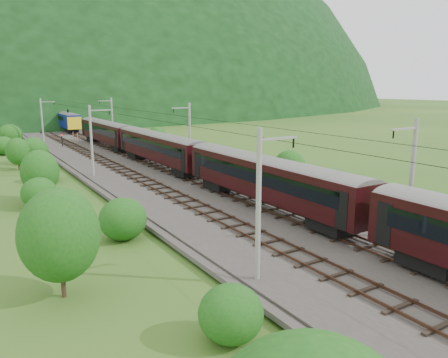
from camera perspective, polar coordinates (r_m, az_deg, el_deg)
ground at (r=27.77m, az=14.95°, el=-10.20°), size 600.00×600.00×0.00m
railbed at (r=34.90m, az=3.03°, el=-4.93°), size 14.00×220.00×0.30m
track_left at (r=33.59m, az=-0.36°, el=-5.20°), size 2.40×220.00×0.27m
track_right at (r=36.20m, az=6.17°, el=-4.00°), size 2.40×220.00×0.27m
catenary_left at (r=51.45m, az=-16.86°, el=5.00°), size 2.54×192.28×8.00m
catenary_right at (r=55.78m, az=-4.57°, el=5.98°), size 2.54×192.28×8.00m
overhead_wires at (r=33.55m, az=3.16°, el=6.50°), size 4.83×198.00×0.03m
train at (r=45.12m, az=-2.80°, el=3.25°), size 2.91×140.34×5.05m
hazard_post_near at (r=84.85m, az=-18.57°, el=5.17°), size 0.18×0.18×1.69m
hazard_post_far at (r=89.20m, az=-19.09°, el=5.37°), size 0.16×0.16×1.49m
signal at (r=78.99m, az=-20.40°, el=4.87°), size 0.23×0.23×2.11m
vegetation_left at (r=36.69m, az=-21.15°, el=-1.32°), size 8.92×146.52×6.43m
vegetation_right at (r=40.96m, az=17.50°, el=-1.02°), size 6.05×109.43×3.24m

